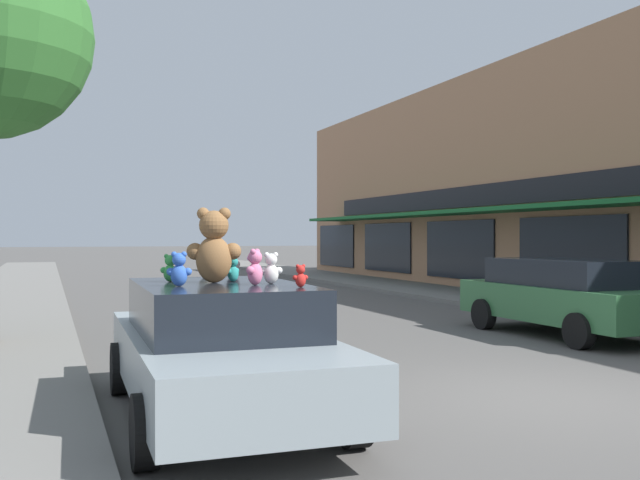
% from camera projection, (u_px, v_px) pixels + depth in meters
% --- Properties ---
extents(ground_plane, '(260.00, 260.00, 0.00)m').
position_uv_depth(ground_plane, '(552.00, 399.00, 8.06)').
color(ground_plane, '#514F4C').
extents(plush_art_car, '(2.07, 4.65, 1.37)m').
position_uv_depth(plush_art_car, '(220.00, 346.00, 7.26)').
color(plush_art_car, '#8C999E').
rests_on(plush_art_car, ground_plane).
extents(teddy_bear_giant, '(0.59, 0.40, 0.78)m').
position_uv_depth(teddy_bear_giant, '(214.00, 247.00, 7.35)').
color(teddy_bear_giant, olive).
rests_on(teddy_bear_giant, plush_art_car).
extents(teddy_bear_black, '(0.25, 0.23, 0.35)m').
position_uv_depth(teddy_bear_black, '(233.00, 263.00, 8.44)').
color(teddy_bear_black, black).
rests_on(teddy_bear_black, plush_art_car).
extents(teddy_bear_teal, '(0.19, 0.18, 0.27)m').
position_uv_depth(teddy_bear_teal, '(233.00, 269.00, 7.54)').
color(teddy_bear_teal, teal).
rests_on(teddy_bear_teal, plush_art_car).
extents(teddy_bear_green, '(0.22, 0.16, 0.29)m').
position_uv_depth(teddy_bear_green, '(170.00, 268.00, 7.51)').
color(teddy_bear_green, green).
rests_on(teddy_bear_green, plush_art_car).
extents(teddy_bear_red, '(0.16, 0.10, 0.22)m').
position_uv_depth(teddy_bear_red, '(301.00, 276.00, 6.72)').
color(teddy_bear_red, red).
rests_on(teddy_bear_red, plush_art_car).
extents(teddy_bear_blue, '(0.25, 0.17, 0.34)m').
position_uv_depth(teddy_bear_blue, '(179.00, 270.00, 6.83)').
color(teddy_bear_blue, blue).
rests_on(teddy_bear_blue, plush_art_car).
extents(teddy_bear_pink, '(0.23, 0.25, 0.36)m').
position_uv_depth(teddy_bear_pink, '(255.00, 268.00, 7.01)').
color(teddy_bear_pink, pink).
rests_on(teddy_bear_pink, plush_art_car).
extents(teddy_bear_white, '(0.24, 0.17, 0.32)m').
position_uv_depth(teddy_bear_white, '(271.00, 269.00, 7.20)').
color(teddy_bear_white, white).
rests_on(teddy_bear_white, plush_art_car).
extents(teddy_bear_cream, '(0.25, 0.27, 0.38)m').
position_uv_depth(teddy_bear_cream, '(206.00, 262.00, 8.29)').
color(teddy_bear_cream, beige).
rests_on(teddy_bear_cream, plush_art_car).
extents(parked_car_far_center, '(1.96, 4.39, 1.42)m').
position_uv_depth(parked_car_far_center, '(566.00, 294.00, 13.20)').
color(parked_car_far_center, '#336B3D').
rests_on(parked_car_far_center, ground_plane).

